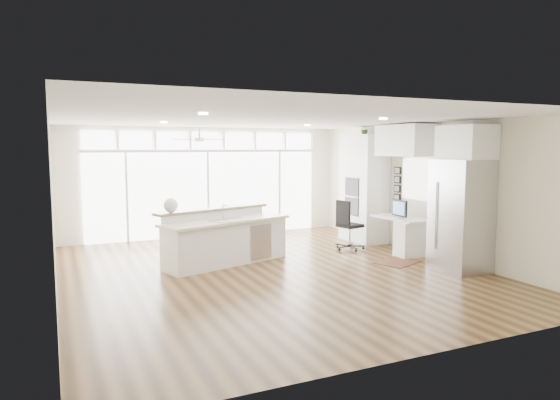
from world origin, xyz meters
name	(u,v)px	position (x,y,z in m)	size (l,w,h in m)	color
floor	(271,272)	(0.00, 0.00, -0.01)	(7.00, 8.00, 0.02)	#412914
ceiling	(271,119)	(0.00, 0.00, 2.70)	(7.00, 8.00, 0.02)	silver
wall_back	(207,182)	(0.00, 4.00, 1.35)	(7.00, 0.04, 2.70)	silver
wall_front	(425,231)	(0.00, -4.00, 1.35)	(7.00, 0.04, 2.70)	silver
wall_left	(53,206)	(-3.50, 0.00, 1.35)	(0.04, 8.00, 2.70)	silver
wall_right	(427,189)	(3.50, 0.00, 1.35)	(0.04, 8.00, 2.70)	silver
glass_wall	(208,194)	(0.00, 3.94, 1.05)	(5.80, 0.06, 2.08)	white
transom_row	(207,140)	(0.00, 3.94, 2.38)	(5.90, 0.06, 0.40)	white
desk_window	(416,179)	(3.46, 0.30, 1.55)	(0.04, 0.85, 0.85)	white
ceiling_fan	(199,135)	(-0.50, 2.80, 2.48)	(1.16, 1.16, 0.32)	silver
recessed_lights	(266,121)	(0.00, 0.20, 2.68)	(3.40, 3.00, 0.02)	#F2ECCE
oven_cabinet	(364,188)	(3.17, 1.80, 1.25)	(0.64, 1.20, 2.50)	white
desk_nook	(402,235)	(3.13, 0.30, 0.38)	(0.72, 1.30, 0.76)	white
upper_cabinets	(406,141)	(3.17, 0.30, 2.35)	(0.64, 1.30, 0.64)	white
refrigerator	(461,216)	(3.11, -1.35, 1.00)	(0.76, 0.90, 2.00)	#B0B0B4
fridge_cabinet	(466,142)	(3.17, -1.35, 2.30)	(0.64, 0.90, 0.60)	white
framed_photos	(397,184)	(3.46, 0.92, 1.40)	(0.06, 0.22, 0.80)	black
kitchen_island	(227,237)	(-0.53, 0.91, 0.52)	(2.60, 0.98, 1.03)	white
rug	(398,262)	(2.52, -0.36, 0.01)	(0.86, 0.62, 0.01)	#371B11
office_chair	(350,225)	(2.33, 1.07, 0.53)	(0.56, 0.51, 1.07)	black
fishbowl	(171,205)	(-1.55, 1.00, 1.16)	(0.27, 0.27, 0.27)	white
monitor	(400,208)	(3.05, 0.30, 0.95)	(0.08, 0.46, 0.39)	black
keyboard	(393,217)	(2.88, 0.30, 0.77)	(0.13, 0.33, 0.02)	white
potted_plant	(365,130)	(3.17, 1.80, 2.61)	(0.26, 0.28, 0.22)	#325E28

